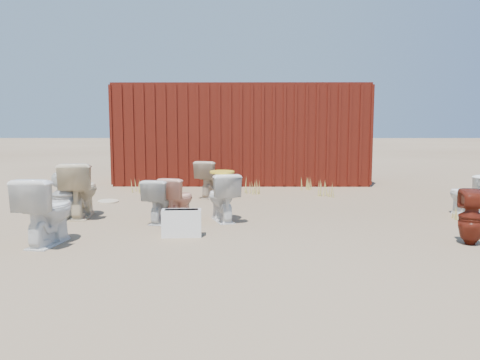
{
  "coord_description": "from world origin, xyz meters",
  "views": [
    {
      "loc": [
        0.06,
        -6.8,
        1.4
      ],
      "look_at": [
        0.0,
        0.6,
        0.55
      ],
      "focal_mm": 35.0,
      "sensor_mm": 36.0,
      "label": 1
    }
  ],
  "objects_px": {
    "shipping_container": "(241,134)",
    "toilet_front_pink": "(178,199)",
    "toilet_front_maroon": "(471,217)",
    "toilet_front_e": "(469,195)",
    "toilet_back_yellowlid": "(222,197)",
    "toilet_front_c": "(160,201)",
    "toilet_front_a": "(47,211)",
    "toilet_back_beige_right": "(211,179)",
    "loose_tank": "(182,223)",
    "toilet_back_beige_left": "(80,190)",
    "toilet_back_a": "(63,195)"
  },
  "relations": [
    {
      "from": "toilet_back_a",
      "to": "toilet_front_pink",
      "type": "bearing_deg",
      "value": -168.19
    },
    {
      "from": "toilet_front_a",
      "to": "loose_tank",
      "type": "height_order",
      "value": "toilet_front_a"
    },
    {
      "from": "toilet_front_c",
      "to": "toilet_back_a",
      "type": "bearing_deg",
      "value": 6.87
    },
    {
      "from": "shipping_container",
      "to": "toilet_front_maroon",
      "type": "bearing_deg",
      "value": -67.09
    },
    {
      "from": "loose_tank",
      "to": "toilet_back_yellowlid",
      "type": "bearing_deg",
      "value": 60.26
    },
    {
      "from": "toilet_back_yellowlid",
      "to": "shipping_container",
      "type": "bearing_deg",
      "value": -111.21
    },
    {
      "from": "toilet_front_a",
      "to": "toilet_front_e",
      "type": "xyz_separation_m",
      "value": [
        5.88,
        1.85,
        -0.07
      ]
    },
    {
      "from": "toilet_front_c",
      "to": "toilet_front_maroon",
      "type": "bearing_deg",
      "value": 174.34
    },
    {
      "from": "toilet_front_c",
      "to": "toilet_front_maroon",
      "type": "relative_size",
      "value": 0.98
    },
    {
      "from": "toilet_front_c",
      "to": "toilet_front_a",
      "type": "bearing_deg",
      "value": 61.05
    },
    {
      "from": "toilet_back_beige_left",
      "to": "toilet_front_pink",
      "type": "bearing_deg",
      "value": 166.29
    },
    {
      "from": "shipping_container",
      "to": "toilet_front_pink",
      "type": "relative_size",
      "value": 9.2
    },
    {
      "from": "toilet_front_a",
      "to": "loose_tank",
      "type": "bearing_deg",
      "value": -158.03
    },
    {
      "from": "toilet_front_a",
      "to": "loose_tank",
      "type": "xyz_separation_m",
      "value": [
        1.55,
        0.41,
        -0.23
      ]
    },
    {
      "from": "toilet_front_pink",
      "to": "toilet_front_e",
      "type": "bearing_deg",
      "value": -156.33
    },
    {
      "from": "loose_tank",
      "to": "shipping_container",
      "type": "bearing_deg",
      "value": 78.89
    },
    {
      "from": "toilet_front_c",
      "to": "toilet_back_beige_left",
      "type": "xyz_separation_m",
      "value": [
        -1.31,
        0.39,
        0.11
      ]
    },
    {
      "from": "toilet_front_e",
      "to": "toilet_back_yellowlid",
      "type": "relative_size",
      "value": 0.93
    },
    {
      "from": "toilet_front_a",
      "to": "toilet_back_yellowlid",
      "type": "bearing_deg",
      "value": -138.04
    },
    {
      "from": "toilet_front_maroon",
      "to": "toilet_front_c",
      "type": "bearing_deg",
      "value": -4.15
    },
    {
      "from": "toilet_front_c",
      "to": "loose_tank",
      "type": "height_order",
      "value": "toilet_front_c"
    },
    {
      "from": "toilet_back_beige_left",
      "to": "toilet_back_yellowlid",
      "type": "height_order",
      "value": "toilet_back_beige_left"
    },
    {
      "from": "toilet_front_pink",
      "to": "toilet_back_beige_left",
      "type": "height_order",
      "value": "toilet_back_beige_left"
    },
    {
      "from": "toilet_back_yellowlid",
      "to": "loose_tank",
      "type": "xyz_separation_m",
      "value": [
        -0.47,
        -1.0,
        -0.19
      ]
    },
    {
      "from": "toilet_front_maroon",
      "to": "toilet_front_pink",
      "type": "bearing_deg",
      "value": -7.52
    },
    {
      "from": "shipping_container",
      "to": "loose_tank",
      "type": "height_order",
      "value": "shipping_container"
    },
    {
      "from": "shipping_container",
      "to": "toilet_back_beige_right",
      "type": "bearing_deg",
      "value": -101.58
    },
    {
      "from": "toilet_front_c",
      "to": "toilet_front_maroon",
      "type": "distance_m",
      "value": 4.12
    },
    {
      "from": "loose_tank",
      "to": "toilet_front_a",
      "type": "bearing_deg",
      "value": -169.49
    },
    {
      "from": "shipping_container",
      "to": "toilet_front_e",
      "type": "bearing_deg",
      "value": -52.61
    },
    {
      "from": "shipping_container",
      "to": "toilet_front_e",
      "type": "xyz_separation_m",
      "value": [
        3.6,
        -4.71,
        -0.86
      ]
    },
    {
      "from": "toilet_front_maroon",
      "to": "toilet_back_beige_right",
      "type": "height_order",
      "value": "toilet_back_beige_right"
    },
    {
      "from": "toilet_front_pink",
      "to": "toilet_back_a",
      "type": "bearing_deg",
      "value": 19.83
    },
    {
      "from": "toilet_back_a",
      "to": "toilet_back_yellowlid",
      "type": "bearing_deg",
      "value": -169.72
    },
    {
      "from": "shipping_container",
      "to": "toilet_back_yellowlid",
      "type": "relative_size",
      "value": 8.32
    },
    {
      "from": "toilet_back_a",
      "to": "toilet_back_beige_left",
      "type": "relative_size",
      "value": 0.89
    },
    {
      "from": "toilet_front_maroon",
      "to": "toilet_back_beige_right",
      "type": "xyz_separation_m",
      "value": [
        -3.34,
        3.69,
        0.04
      ]
    },
    {
      "from": "toilet_front_maroon",
      "to": "toilet_back_beige_right",
      "type": "relative_size",
      "value": 0.89
    },
    {
      "from": "toilet_front_a",
      "to": "toilet_back_a",
      "type": "relative_size",
      "value": 1.06
    },
    {
      "from": "shipping_container",
      "to": "toilet_back_beige_left",
      "type": "relative_size",
      "value": 7.02
    },
    {
      "from": "toilet_front_a",
      "to": "toilet_back_a",
      "type": "xyz_separation_m",
      "value": [
        -0.35,
        1.42,
        -0.02
      ]
    },
    {
      "from": "toilet_front_pink",
      "to": "toilet_front_a",
      "type": "bearing_deg",
      "value": 65.77
    },
    {
      "from": "toilet_front_a",
      "to": "toilet_back_beige_right",
      "type": "relative_size",
      "value": 1.1
    },
    {
      "from": "toilet_front_e",
      "to": "toilet_back_a",
      "type": "xyz_separation_m",
      "value": [
        -6.23,
        -0.43,
        0.05
      ]
    },
    {
      "from": "toilet_front_c",
      "to": "toilet_back_beige_right",
      "type": "xyz_separation_m",
      "value": [
        0.58,
        2.44,
        0.05
      ]
    },
    {
      "from": "shipping_container",
      "to": "toilet_back_beige_right",
      "type": "distance_m",
      "value": 3.01
    },
    {
      "from": "shipping_container",
      "to": "toilet_front_pink",
      "type": "bearing_deg",
      "value": -100.3
    },
    {
      "from": "toilet_front_maroon",
      "to": "toilet_back_a",
      "type": "bearing_deg",
      "value": -0.86
    },
    {
      "from": "toilet_front_maroon",
      "to": "toilet_front_e",
      "type": "distance_m",
      "value": 2.01
    },
    {
      "from": "toilet_front_pink",
      "to": "toilet_back_beige_right",
      "type": "bearing_deg",
      "value": -79.99
    }
  ]
}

